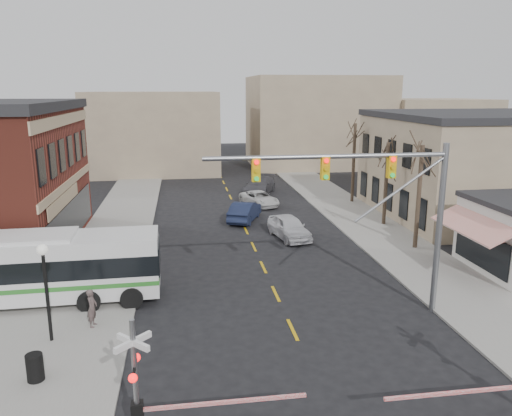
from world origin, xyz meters
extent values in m
plane|color=black|center=(0.00, 0.00, 0.00)|extent=(160.00, 160.00, 0.00)
cube|color=gray|center=(-9.50, 20.00, 0.06)|extent=(5.00, 60.00, 0.12)
cube|color=gray|center=(9.50, 20.00, 0.06)|extent=(5.00, 60.00, 0.12)
cube|color=tan|center=(-11.95, 16.00, 4.30)|extent=(0.10, 15.00, 0.50)
cube|color=tan|center=(-11.95, 16.00, 8.40)|extent=(0.10, 15.00, 0.70)
cube|color=black|center=(-11.95, 16.00, 1.80)|extent=(0.08, 13.00, 2.60)
cube|color=gray|center=(22.00, 20.00, 4.00)|extent=(20.00, 15.00, 8.00)
cube|color=#262628|center=(22.00, 20.00, 8.25)|extent=(20.30, 15.30, 0.50)
cube|color=red|center=(11.20, 7.00, 3.00)|extent=(1.68, 6.00, 0.87)
cylinder|color=#382B21|center=(10.50, 12.00, 3.50)|extent=(0.28, 0.28, 6.75)
cylinder|color=#382B21|center=(10.80, 18.00, 3.27)|extent=(0.28, 0.28, 6.30)
cylinder|color=#382B21|center=(11.00, 26.00, 3.72)|extent=(0.28, 0.28, 7.20)
cube|color=silver|center=(-12.43, 6.49, 1.92)|extent=(13.16, 3.16, 2.93)
cube|color=black|center=(-12.43, 6.49, 2.13)|extent=(13.20, 3.20, 0.98)
cube|color=#2A7727|center=(-12.43, 6.49, 1.25)|extent=(13.20, 3.20, 0.22)
cylinder|color=black|center=(-12.43, 6.49, 0.55)|extent=(1.16, 2.86, 1.09)
cylinder|color=gray|center=(7.01, 2.94, 4.00)|extent=(0.28, 0.28, 8.00)
cylinder|color=gray|center=(1.64, 2.94, 7.50)|extent=(10.75, 0.20, 0.20)
cube|color=gold|center=(4.51, 2.94, 7.00)|extent=(0.35, 0.30, 1.00)
cube|color=gold|center=(1.51, 2.94, 7.00)|extent=(0.35, 0.30, 1.00)
cube|color=gold|center=(-1.49, 2.94, 7.00)|extent=(0.35, 0.30, 1.00)
cylinder|color=gray|center=(-6.11, -4.34, 2.00)|extent=(0.16, 0.16, 4.00)
cube|color=silver|center=(-6.11, -4.34, 3.30)|extent=(1.00, 1.00, 0.18)
cube|color=silver|center=(-6.11, -4.34, 3.30)|extent=(1.00, 1.00, 0.18)
sphere|color=#FF0C0C|center=(-6.11, -4.89, 2.50)|extent=(0.26, 0.26, 0.26)
sphere|color=#FF0C0C|center=(-6.11, -3.79, 2.50)|extent=(0.26, 0.26, 0.26)
cube|color=black|center=(-6.11, -4.34, 1.10)|extent=(0.35, 0.35, 0.50)
cube|color=#FF0C0C|center=(-3.51, -4.34, 1.10)|extent=(5.00, 0.10, 0.10)
cube|color=#FF0C0C|center=(3.80, -4.91, 1.10)|extent=(5.00, 0.10, 0.10)
cylinder|color=black|center=(-10.19, 2.37, 2.02)|extent=(0.14, 0.14, 3.80)
sphere|color=silver|center=(-10.19, 2.37, 4.07)|extent=(0.44, 0.44, 0.44)
cylinder|color=black|center=(-10.01, -0.62, 0.62)|extent=(0.60, 0.60, 1.01)
imported|color=silver|center=(2.78, 15.65, 0.81)|extent=(2.75, 5.02, 1.62)
imported|color=#161E38|center=(0.26, 20.85, 0.79)|extent=(3.33, 5.09, 1.58)
imported|color=silver|center=(2.27, 26.05, 0.64)|extent=(3.60, 5.08, 1.29)
imported|color=#434247|center=(3.06, 31.25, 0.84)|extent=(4.47, 6.28, 1.69)
imported|color=#554544|center=(-8.67, 3.43, 0.98)|extent=(0.50, 0.68, 1.72)
imported|color=#2C364E|center=(-11.25, 8.38, 0.97)|extent=(1.04, 0.97, 1.69)
camera|label=1|loc=(-4.54, -17.61, 10.30)|focal=35.00mm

